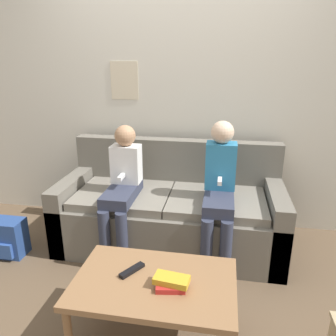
# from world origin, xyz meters

# --- Properties ---
(ground_plane) EXTENTS (10.00, 10.00, 0.00)m
(ground_plane) POSITION_xyz_m (0.00, 0.00, 0.00)
(ground_plane) COLOR brown
(wall_back) EXTENTS (8.00, 0.06, 2.60)m
(wall_back) POSITION_xyz_m (-0.00, 1.04, 1.30)
(wall_back) COLOR silver
(wall_back) RESTS_ON ground_plane
(couch) EXTENTS (1.91, 0.83, 0.89)m
(couch) POSITION_xyz_m (0.00, 0.53, 0.30)
(couch) COLOR #6B665B
(couch) RESTS_ON ground_plane
(coffee_table) EXTENTS (0.91, 0.58, 0.42)m
(coffee_table) POSITION_xyz_m (0.09, -0.56, 0.37)
(coffee_table) COLOR #8E6642
(coffee_table) RESTS_ON ground_plane
(person_left) EXTENTS (0.24, 0.57, 1.08)m
(person_left) POSITION_xyz_m (-0.37, 0.33, 0.62)
(person_left) COLOR #33384C
(person_left) RESTS_ON ground_plane
(person_right) EXTENTS (0.24, 0.57, 1.15)m
(person_right) POSITION_xyz_m (0.42, 0.34, 0.65)
(person_right) COLOR #33384C
(person_right) RESTS_ON ground_plane
(tv_remote) EXTENTS (0.13, 0.16, 0.02)m
(tv_remote) POSITION_xyz_m (-0.06, -0.51, 0.43)
(tv_remote) COLOR black
(tv_remote) RESTS_ON coffee_table
(book_stack) EXTENTS (0.20, 0.14, 0.06)m
(book_stack) POSITION_xyz_m (0.19, -0.60, 0.45)
(book_stack) COLOR red
(book_stack) RESTS_ON coffee_table
(backpack) EXTENTS (0.29, 0.22, 0.32)m
(backpack) POSITION_xyz_m (-1.33, 0.09, 0.16)
(backpack) COLOR #284789
(backpack) RESTS_ON ground_plane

